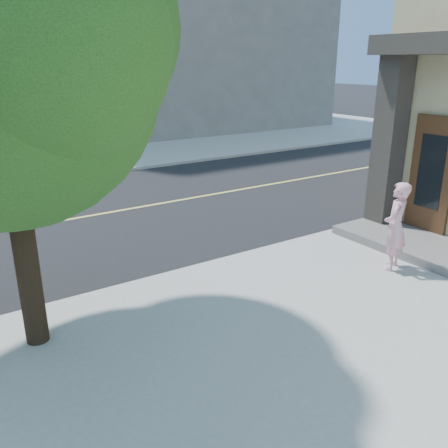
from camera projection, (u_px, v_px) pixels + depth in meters
sidewalk_ne at (144, 124)px, 30.70m from camera, size 29.00×25.00×0.12m
filler_ne at (142, 6)px, 29.04m from camera, size 18.00×16.00×14.00m
man_on_phone at (395, 226)px, 8.80m from camera, size 0.73×0.63×1.69m
street_tree at (2, 29)px, 5.44m from camera, size 4.82×4.38×6.39m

